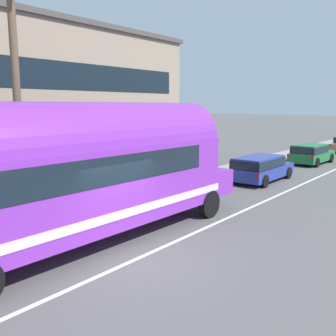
# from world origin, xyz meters

# --- Properties ---
(ground_plane) EXTENTS (300.00, 300.00, 0.00)m
(ground_plane) POSITION_xyz_m (0.00, 0.00, 0.00)
(ground_plane) COLOR #565454
(lane_markings) EXTENTS (3.81, 80.00, 0.01)m
(lane_markings) POSITION_xyz_m (-1.70, 12.00, 0.00)
(lane_markings) COLOR silver
(lane_markings) RESTS_ON ground
(sidewalk_slab) EXTENTS (2.26, 90.00, 0.15)m
(sidewalk_slab) POSITION_xyz_m (-4.81, 10.00, 0.07)
(sidewalk_slab) COLOR gray
(sidewalk_slab) RESTS_ON ground
(utility_pole) EXTENTS (1.80, 0.24, 8.50)m
(utility_pole) POSITION_xyz_m (-4.44, -0.61, 4.42)
(utility_pole) COLOR brown
(utility_pole) RESTS_ON ground
(painted_bus) EXTENTS (2.81, 12.69, 4.12)m
(painted_bus) POSITION_xyz_m (-1.86, -0.60, 2.30)
(painted_bus) COLOR purple
(painted_bus) RESTS_ON ground
(car_lead) EXTENTS (1.92, 4.46, 1.37)m
(car_lead) POSITION_xyz_m (-2.04, 11.58, 0.79)
(car_lead) COLOR navy
(car_lead) RESTS_ON ground
(car_second) EXTENTS (2.03, 4.30, 1.37)m
(car_second) POSITION_xyz_m (-2.02, 19.44, 0.78)
(car_second) COLOR #196633
(car_second) RESTS_ON ground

